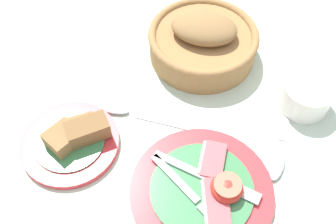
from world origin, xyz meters
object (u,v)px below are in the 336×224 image
at_px(breakfast_plate, 204,190).
at_px(bread_plate, 73,139).
at_px(sugar_cup, 306,95).
at_px(teaspoon_near_cup, 125,111).
at_px(bread_basket, 203,41).
at_px(teaspoon_by_saucer, 280,150).

xyz_separation_m(breakfast_plate, bread_plate, (-0.24, -0.03, 0.01)).
height_order(bread_plate, sugar_cup, sugar_cup).
bearing_deg(teaspoon_near_cup, breakfast_plate, 147.19).
bearing_deg(sugar_cup, teaspoon_near_cup, -146.99).
height_order(sugar_cup, bread_basket, bread_basket).
xyz_separation_m(breakfast_plate, teaspoon_by_saucer, (0.08, 0.13, -0.01)).
relative_size(bread_plate, bread_basket, 0.78).
xyz_separation_m(bread_basket, teaspoon_by_saucer, (0.22, -0.14, -0.03)).
height_order(sugar_cup, teaspoon_near_cup, sugar_cup).
relative_size(bread_plate, teaspoon_by_saucer, 0.89).
bearing_deg(breakfast_plate, sugar_cup, 72.32).
xyz_separation_m(bread_plate, sugar_cup, (0.32, 0.28, 0.01)).
distance_m(bread_basket, teaspoon_by_saucer, 0.26).
bearing_deg(teaspoon_near_cup, sugar_cup, -160.74).
distance_m(breakfast_plate, sugar_cup, 0.26).
bearing_deg(teaspoon_by_saucer, teaspoon_near_cup, -87.03).
relative_size(breakfast_plate, bread_plate, 1.35).
xyz_separation_m(sugar_cup, teaspoon_by_saucer, (-0.00, -0.12, -0.02)).
bearing_deg(teaspoon_by_saucer, bread_plate, -72.70).
height_order(bread_basket, teaspoon_by_saucer, bread_basket).
bearing_deg(bread_plate, teaspoon_near_cup, 68.35).
relative_size(breakfast_plate, sugar_cup, 2.50).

